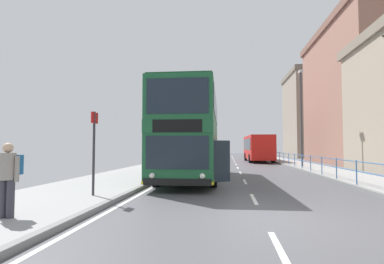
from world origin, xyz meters
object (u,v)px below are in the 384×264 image
(bus_stop_sign_near, at_px, (94,144))
(background_building_01, at_px, (378,93))
(pedestrian_with_backpack, at_px, (8,174))
(background_building_00, at_px, (320,115))
(street_lamp_far_side, at_px, (301,110))
(background_bus_far_lane, at_px, (258,148))
(double_decker_bus_main, at_px, (191,135))

(bus_stop_sign_near, distance_m, background_building_01, 28.60)
(pedestrian_with_backpack, xyz_separation_m, background_building_01, (19.29, 24.07, 5.77))
(background_building_00, bearing_deg, background_building_01, -90.76)
(pedestrian_with_backpack, height_order, street_lamp_far_side, street_lamp_far_side)
(pedestrian_with_backpack, height_order, bus_stop_sign_near, bus_stop_sign_near)
(pedestrian_with_backpack, xyz_separation_m, street_lamp_far_side, (10.80, 18.59, 3.54))
(background_bus_far_lane, xyz_separation_m, background_building_01, (10.96, -4.44, 5.26))
(bus_stop_sign_near, bearing_deg, pedestrian_with_backpack, -99.60)
(street_lamp_far_side, distance_m, background_building_01, 10.35)
(background_bus_far_lane, distance_m, street_lamp_far_side, 10.66)
(double_decker_bus_main, bearing_deg, bus_stop_sign_near, -110.97)
(double_decker_bus_main, xyz_separation_m, background_building_00, (16.59, 33.39, 4.47))
(pedestrian_with_backpack, distance_m, background_building_00, 47.41)
(pedestrian_with_backpack, height_order, background_building_01, background_building_01)
(background_bus_far_lane, xyz_separation_m, pedestrian_with_backpack, (-8.33, -28.51, -0.51))
(pedestrian_with_backpack, bearing_deg, background_building_00, 65.47)
(background_building_01, bearing_deg, background_bus_far_lane, 157.92)
(pedestrian_with_backpack, distance_m, bus_stop_sign_near, 3.22)
(street_lamp_far_side, bearing_deg, background_building_00, 70.15)
(pedestrian_with_backpack, relative_size, background_building_01, 0.10)
(background_building_00, relative_size, background_building_01, 0.82)
(background_bus_far_lane, height_order, bus_stop_sign_near, background_bus_far_lane)
(background_bus_far_lane, bearing_deg, double_decker_bus_main, -105.74)
(pedestrian_with_backpack, relative_size, background_building_00, 0.12)
(bus_stop_sign_near, bearing_deg, background_building_01, 48.18)
(double_decker_bus_main, bearing_deg, street_lamp_far_side, 49.44)
(background_bus_far_lane, distance_m, pedestrian_with_backpack, 29.71)
(street_lamp_far_side, height_order, background_building_00, background_building_00)
(double_decker_bus_main, distance_m, pedestrian_with_backpack, 9.96)
(background_bus_far_lane, height_order, background_building_00, background_building_00)
(street_lamp_far_side, bearing_deg, background_building_01, 32.80)
(bus_stop_sign_near, bearing_deg, street_lamp_far_side, 56.47)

